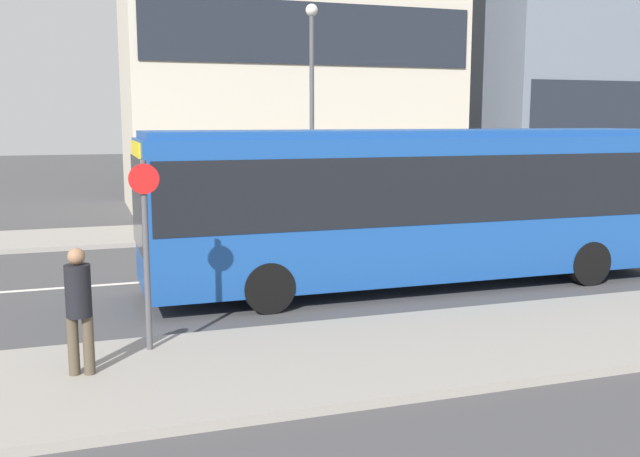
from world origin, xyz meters
TOP-DOWN VIEW (x-y plane):
  - ground_plane at (0.00, 0.00)m, footprint 120.00×120.00m
  - sidewalk_near at (0.00, -6.25)m, footprint 44.00×3.50m
  - sidewalk_far at (0.00, 6.25)m, footprint 44.00×3.50m
  - lane_centerline at (0.00, 0.00)m, footprint 41.80×0.16m
  - city_bus at (2.86, -2.13)m, footprint 11.51×2.61m
  - parked_car_0 at (12.68, 3.56)m, footprint 4.05×1.83m
  - pedestrian_near_stop at (-3.97, -5.94)m, footprint 0.35×0.34m
  - bus_stop_sign at (-3.00, -5.16)m, footprint 0.44×0.12m
  - street_lamp at (2.85, 5.03)m, footprint 0.36×0.36m

SIDE VIEW (x-z plane):
  - ground_plane at x=0.00m, z-range 0.00..0.00m
  - lane_centerline at x=0.00m, z-range 0.00..0.01m
  - sidewalk_near at x=0.00m, z-range 0.00..0.13m
  - sidewalk_far at x=0.00m, z-range 0.00..0.13m
  - parked_car_0 at x=12.68m, z-range -0.05..1.39m
  - pedestrian_near_stop at x=-3.97m, z-range 0.25..1.99m
  - bus_stop_sign at x=-3.00m, z-range 0.36..3.20m
  - city_bus at x=2.86m, z-range 0.25..3.58m
  - street_lamp at x=2.85m, z-range 0.89..7.67m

